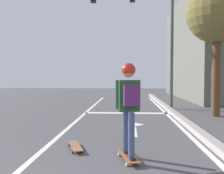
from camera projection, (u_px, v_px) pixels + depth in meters
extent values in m
cube|color=silver|center=(70.00, 126.00, 7.27)|extent=(0.12, 20.00, 0.01)
cube|color=silver|center=(181.00, 128.00, 7.07)|extent=(0.12, 20.00, 0.01)
cube|color=silver|center=(127.00, 113.00, 9.94)|extent=(3.40, 0.40, 0.01)
cube|color=silver|center=(134.00, 131.00, 6.68)|extent=(0.16, 1.40, 0.01)
cube|color=silver|center=(133.00, 125.00, 7.53)|extent=(0.71, 0.71, 0.01)
cube|color=#A69894|center=(190.00, 126.00, 7.05)|extent=(0.24, 24.00, 0.14)
cube|color=#974E2B|center=(128.00, 156.00, 4.33)|extent=(0.43, 0.82, 0.02)
cube|color=#B2B2B7|center=(124.00, 152.00, 4.60)|extent=(0.18, 0.10, 0.01)
cylinder|color=silver|center=(119.00, 154.00, 4.58)|extent=(0.04, 0.07, 0.06)
cylinder|color=silver|center=(130.00, 153.00, 4.62)|extent=(0.04, 0.07, 0.06)
cube|color=#B2B2B7|center=(133.00, 162.00, 4.07)|extent=(0.18, 0.10, 0.01)
cylinder|color=silver|center=(127.00, 164.00, 4.05)|extent=(0.04, 0.07, 0.06)
cylinder|color=silver|center=(139.00, 163.00, 4.09)|extent=(0.04, 0.07, 0.06)
cylinder|color=#404C72|center=(126.00, 131.00, 4.50)|extent=(0.11, 0.11, 0.78)
cube|color=black|center=(126.00, 151.00, 4.51)|extent=(0.15, 0.26, 0.03)
cylinder|color=#404C72|center=(131.00, 136.00, 4.14)|extent=(0.11, 0.11, 0.78)
cube|color=black|center=(131.00, 158.00, 4.15)|extent=(0.15, 0.26, 0.03)
cube|color=#244D29|center=(128.00, 96.00, 4.29)|extent=(0.40, 0.27, 0.55)
cylinder|color=#244D29|center=(117.00, 94.00, 4.28)|extent=(0.07, 0.08, 0.50)
cylinder|color=#244D29|center=(138.00, 94.00, 4.36)|extent=(0.07, 0.14, 0.50)
sphere|color=tan|center=(129.00, 71.00, 4.27)|extent=(0.22, 0.22, 0.22)
sphere|color=red|center=(129.00, 70.00, 4.27)|extent=(0.24, 0.24, 0.24)
cube|color=#57235D|center=(131.00, 95.00, 4.15)|extent=(0.29, 0.21, 0.36)
cube|color=#945E37|center=(75.00, 146.00, 4.98)|extent=(0.45, 0.79, 0.02)
cube|color=#B2B2B7|center=(73.00, 143.00, 5.23)|extent=(0.16, 0.10, 0.01)
cylinder|color=#2F1E22|center=(69.00, 145.00, 5.20)|extent=(0.05, 0.06, 0.05)
cylinder|color=#2F1E22|center=(78.00, 144.00, 5.26)|extent=(0.05, 0.06, 0.05)
cube|color=#B2B2B7|center=(77.00, 150.00, 4.73)|extent=(0.16, 0.10, 0.01)
cylinder|color=#2F1E22|center=(73.00, 152.00, 4.70)|extent=(0.05, 0.06, 0.05)
cylinder|color=#2F1E22|center=(82.00, 151.00, 4.76)|extent=(0.05, 0.06, 0.05)
cylinder|color=#535B59|center=(172.00, 45.00, 11.19)|extent=(0.16, 0.16, 5.80)
cylinder|color=brown|center=(216.00, 74.00, 9.11)|extent=(0.31, 0.31, 3.18)
sphere|color=brown|center=(217.00, 12.00, 9.01)|extent=(2.25, 2.25, 2.25)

